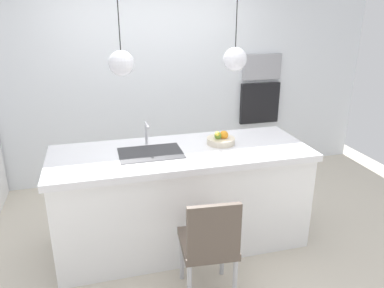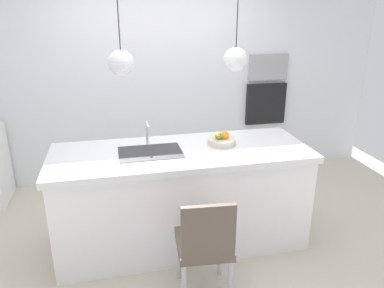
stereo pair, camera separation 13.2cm
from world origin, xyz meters
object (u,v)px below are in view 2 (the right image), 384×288
(microwave, at_px, (268,67))
(chair_near, at_px, (205,243))
(oven, at_px, (265,104))
(fruit_bowl, at_px, (221,140))

(microwave, relative_size, chair_near, 0.60)
(oven, relative_size, chair_near, 0.62)
(fruit_bowl, bearing_deg, chair_near, -113.58)
(microwave, height_order, chair_near, microwave)
(fruit_bowl, relative_size, chair_near, 0.29)
(fruit_bowl, bearing_deg, microwave, 54.10)
(fruit_bowl, xyz_separation_m, oven, (1.10, 1.51, -0.07))
(microwave, xyz_separation_m, oven, (0.00, 0.00, -0.50))
(fruit_bowl, relative_size, oven, 0.47)
(chair_near, bearing_deg, microwave, 58.25)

